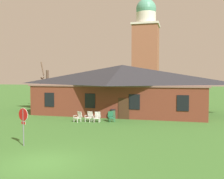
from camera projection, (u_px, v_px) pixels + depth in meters
The scene contains 10 objects.
ground_plane at pixel (43, 163), 12.79m from camera, with size 200.00×200.00×0.00m, color #3D702D.
brick_building at pixel (122, 88), 30.69m from camera, with size 19.15×10.40×5.61m.
dome_tower at pixel (146, 51), 50.28m from camera, with size 5.18×5.18×20.05m.
stop_sign at pixel (23, 119), 15.79m from camera, with size 0.78×0.27×2.35m.
lawn_chair_by_porch at pixel (78, 117), 24.15m from camera, with size 0.80×0.84×0.96m.
lawn_chair_near_door at pixel (89, 116), 24.24m from camera, with size 0.70×0.74×0.96m.
lawn_chair_left_end at pixel (97, 117), 24.03m from camera, with size 0.69×0.72×0.96m.
lawn_chair_middle at pixel (111, 116), 24.24m from camera, with size 0.85×0.87×0.96m.
bare_tree_beside_building at pixel (47, 87), 34.70m from camera, with size 1.51×1.78×6.21m.
trash_bin at pixel (113, 114), 25.65m from camera, with size 0.56×0.56×0.98m.
Camera 1 is at (6.47, -11.32, 4.32)m, focal length 41.36 mm.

